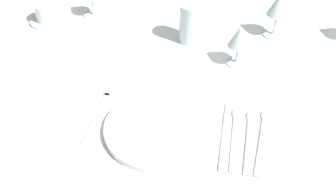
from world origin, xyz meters
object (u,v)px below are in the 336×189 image
dinner_knife (225,137)px  coffee_cup_left (47,12)px  wine_glass_centre (279,7)px  spoon_tea (263,133)px  spoon_soup (235,131)px  dinner_plate (158,128)px  fork_outer (99,111)px  wine_glass_left (239,38)px  drink_tumbler (190,25)px  spoon_dessert (249,133)px

dinner_knife → coffee_cup_left: bearing=148.2°
dinner_knife → wine_glass_centre: bearing=77.8°
spoon_tea → spoon_soup: bearing=-175.2°
dinner_knife → spoon_tea: size_ratio=1.04×
spoon_soup → spoon_tea: bearing=4.8°
dinner_plate → fork_outer: bearing=168.1°
fork_outer → spoon_soup: spoon_soup is taller
fork_outer → dinner_knife: size_ratio=0.94×
fork_outer → wine_glass_left: size_ratio=1.70×
drink_tumbler → coffee_cup_left: bearing=179.1°
fork_outer → spoon_dessert: size_ratio=1.03×
dinner_plate → spoon_soup: size_ratio=1.27×
coffee_cup_left → drink_tumbler: 0.50m
dinner_knife → spoon_dessert: bearing=22.8°
spoon_soup → spoon_tea: size_ratio=0.95×
wine_glass_left → drink_tumbler: 0.19m
dinner_plate → spoon_soup: dinner_plate is taller
dinner_knife → wine_glass_left: 0.33m
dinner_knife → spoon_dessert: spoon_dessert is taller
spoon_dessert → spoon_tea: bearing=11.4°
coffee_cup_left → fork_outer: bearing=-50.4°
coffee_cup_left → wine_glass_left: 0.67m
fork_outer → spoon_tea: size_ratio=0.97×
spoon_soup → spoon_dessert: same height
drink_tumbler → spoon_soup: bearing=-63.9°
fork_outer → spoon_dessert: 0.40m
coffee_cup_left → spoon_soup: bearing=-29.3°
fork_outer → wine_glass_left: wine_glass_left is taller
spoon_dessert → wine_glass_centre: bearing=84.2°
wine_glass_centre → spoon_dessert: bearing=-95.8°
fork_outer → spoon_tea: spoon_tea is taller
spoon_dessert → spoon_tea: same height
dinner_plate → spoon_dessert: size_ratio=1.28×
dinner_plate → spoon_tea: 0.27m
dinner_plate → dinner_knife: size_ratio=1.17×
spoon_soup → wine_glass_left: wine_glass_left is taller
fork_outer → drink_tumbler: bearing=64.8°
wine_glass_left → drink_tumbler: size_ratio=0.99×
fork_outer → dinner_knife: (0.34, -0.02, 0.00)m
fork_outer → wine_glass_centre: 0.66m
dinner_plate → coffee_cup_left: bearing=139.2°
spoon_soup → wine_glass_centre: (0.08, 0.47, 0.11)m
coffee_cup_left → wine_glass_left: (0.67, -0.10, 0.05)m
fork_outer → wine_glass_centre: bearing=46.4°
spoon_tea → coffee_cup_left: (-0.76, 0.38, 0.04)m
spoon_soup → drink_tumbler: drink_tumbler is taller
dinner_plate → drink_tumbler: (0.01, 0.42, 0.05)m
dinner_knife → wine_glass_centre: 0.52m
wine_glass_left → coffee_cup_left: bearing=171.5°
dinner_plate → coffee_cup_left: 0.65m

